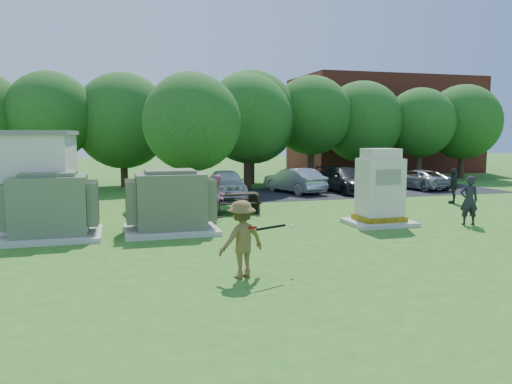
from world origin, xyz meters
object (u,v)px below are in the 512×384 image
object	(u,v)px
transformer_left	(50,207)
car_silver_a	(294,180)
transformer_right	(170,203)
person_walking_right	(453,186)
batter	(242,239)
person_by_generator	(469,201)
car_dark	(346,180)
person_at_picnic	(218,197)
generator_cabinet	(380,192)
car_silver_b	(417,179)
picnic_table	(235,201)
car_white	(227,183)

from	to	relation	value
transformer_left	car_silver_a	distance (m)	14.85
transformer_right	person_walking_right	size ratio (longest dim) A/B	1.83
batter	person_by_generator	distance (m)	10.24
person_by_generator	car_dark	xyz separation A→B (m)	(0.32, 10.50, -0.20)
person_at_picnic	generator_cabinet	bearing A→B (deg)	-72.73
person_by_generator	batter	bearing A→B (deg)	41.05
generator_cabinet	car_silver_b	distance (m)	12.86
transformer_right	car_silver_b	xyz separation A→B (m)	(15.50, 9.23, -0.40)
generator_cabinet	car_silver_a	size ratio (longest dim) A/B	0.66
transformer_left	car_dark	xyz separation A→B (m)	(14.36, 8.85, -0.28)
picnic_table	person_by_generator	xyz separation A→B (m)	(7.36, -4.98, 0.38)
car_silver_b	generator_cabinet	bearing A→B (deg)	40.16
car_white	batter	bearing A→B (deg)	-97.81
picnic_table	car_silver_a	size ratio (longest dim) A/B	0.46
batter	car_silver_a	distance (m)	16.64
transformer_right	generator_cabinet	world-z (taller)	generator_cabinet
person_by_generator	person_walking_right	xyz separation A→B (m)	(3.14, 4.97, -0.06)
car_white	car_silver_b	size ratio (longest dim) A/B	1.01
person_at_picnic	car_white	distance (m)	6.95
transformer_left	person_by_generator	distance (m)	14.14
transformer_right	person_at_picnic	size ratio (longest dim) A/B	1.77
transformer_right	person_walking_right	distance (m)	13.88
generator_cabinet	picnic_table	world-z (taller)	generator_cabinet
batter	person_at_picnic	distance (m)	7.99
person_at_picnic	transformer_left	bearing A→B (deg)	155.74
car_silver_b	car_white	bearing A→B (deg)	-8.47
picnic_table	car_silver_b	world-z (taller)	car_silver_b
transformer_left	picnic_table	xyz separation A→B (m)	(6.68, 3.33, -0.46)
car_white	car_silver_b	distance (m)	11.66
picnic_table	person_by_generator	world-z (taller)	person_by_generator
generator_cabinet	car_silver_a	distance (m)	10.10
car_white	car_silver_b	bearing A→B (deg)	5.24
person_walking_right	car_dark	distance (m)	6.21
person_at_picnic	car_dark	distance (m)	10.94
transformer_right	car_silver_a	world-z (taller)	transformer_right
person_at_picnic	car_silver_b	size ratio (longest dim) A/B	0.41
person_walking_right	car_silver_b	size ratio (longest dim) A/B	0.40
car_silver_b	picnic_table	bearing A→B (deg)	14.85
car_silver_a	transformer_right	bearing A→B (deg)	33.52
person_at_picnic	car_silver_a	bearing A→B (deg)	6.86
person_walking_right	car_silver_b	world-z (taller)	person_walking_right
generator_cabinet	transformer_left	bearing A→B (deg)	176.42
car_silver_a	car_dark	distance (m)	2.92
car_white	car_silver_a	size ratio (longest dim) A/B	1.00
person_walking_right	car_silver_a	bearing A→B (deg)	-98.48
picnic_table	batter	bearing A→B (deg)	-102.42
person_walking_right	generator_cabinet	bearing A→B (deg)	-18.49
batter	person_at_picnic	size ratio (longest dim) A/B	1.03
generator_cabinet	person_at_picnic	size ratio (longest dim) A/B	1.60
transformer_left	batter	bearing A→B (deg)	-51.08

